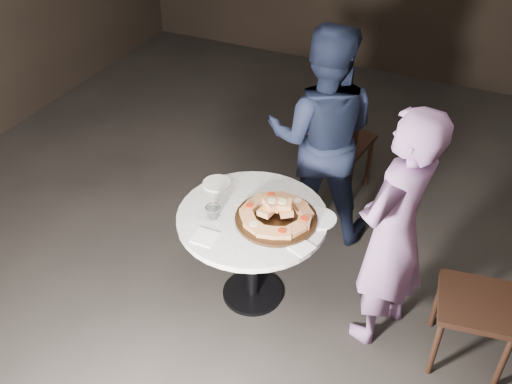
% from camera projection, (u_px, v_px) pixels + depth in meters
% --- Properties ---
extents(floor, '(7.00, 7.00, 0.00)m').
position_uv_depth(floor, '(269.00, 292.00, 3.65)').
color(floor, black).
rests_on(floor, ground).
extents(table, '(1.11, 1.11, 0.65)m').
position_uv_depth(table, '(252.00, 231.00, 3.32)').
color(table, black).
rests_on(table, ground).
extents(serving_board, '(0.57, 0.57, 0.02)m').
position_uv_depth(serving_board, '(276.00, 218.00, 3.20)').
color(serving_board, black).
rests_on(serving_board, table).
extents(focaccia_pile, '(0.41, 0.41, 0.11)m').
position_uv_depth(focaccia_pile, '(276.00, 212.00, 3.18)').
color(focaccia_pile, '#BF7B4A').
rests_on(focaccia_pile, serving_board).
extents(plate_left, '(0.21, 0.21, 0.01)m').
position_uv_depth(plate_left, '(217.00, 183.00, 3.48)').
color(plate_left, white).
rests_on(plate_left, table).
extents(plate_right, '(0.25, 0.25, 0.01)m').
position_uv_depth(plate_right, '(320.00, 218.00, 3.21)').
color(plate_right, white).
rests_on(plate_right, table).
extents(water_glass, '(0.09, 0.09, 0.08)m').
position_uv_depth(water_glass, '(213.00, 212.00, 3.20)').
color(water_glass, silver).
rests_on(water_glass, table).
extents(napkin_near, '(0.13, 0.13, 0.01)m').
position_uv_depth(napkin_near, '(205.00, 237.00, 3.09)').
color(napkin_near, white).
rests_on(napkin_near, table).
extents(napkin_far, '(0.15, 0.15, 0.01)m').
position_uv_depth(napkin_far, '(302.00, 248.00, 3.02)').
color(napkin_far, white).
rests_on(napkin_far, table).
extents(chair_far, '(0.47, 0.48, 0.87)m').
position_uv_depth(chair_far, '(337.00, 139.00, 4.17)').
color(chair_far, black).
rests_on(chair_far, ground).
extents(chair_right, '(0.48, 0.46, 0.86)m').
position_uv_depth(chair_right, '(498.00, 298.00, 2.95)').
color(chair_right, black).
rests_on(chair_right, ground).
extents(diner_navy, '(0.86, 0.74, 1.52)m').
position_uv_depth(diner_navy, '(322.00, 136.00, 3.71)').
color(diner_navy, '#141B31').
rests_on(diner_navy, ground).
extents(diner_teal, '(0.52, 0.63, 1.48)m').
position_uv_depth(diner_teal, '(394.00, 233.00, 2.98)').
color(diner_teal, slate).
rests_on(diner_teal, ground).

